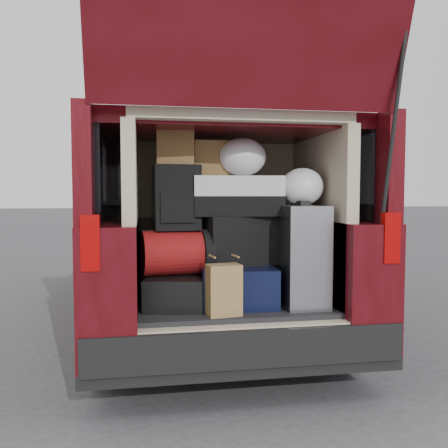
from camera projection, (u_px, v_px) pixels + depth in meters
The scene contains 15 objects.
ground at pixel (237, 393), 3.05m from camera, with size 80.00×80.00×0.00m, color #38383B.
minivan at pixel (202, 230), 4.82m from camera, with size 1.90×5.35×2.77m.
load_floor at pixel (229, 338), 3.30m from camera, with size 1.24×1.05×0.55m, color black.
black_hardshell at pixel (177, 290), 3.10m from camera, with size 0.37×0.50×0.20m, color black.
navy_hardshell at pixel (236, 283), 3.18m from camera, with size 0.48×0.59×0.26m, color black.
silver_roller at pixel (300, 255), 3.11m from camera, with size 0.27×0.44×0.65m, color silver.
kraft_bag at pixel (224, 290), 2.84m from camera, with size 0.20×0.13×0.31m, color olive.
red_duffel at pixel (176, 253), 3.08m from camera, with size 0.45×0.29×0.29m, color #9D170E.
black_soft_case at pixel (238, 240), 3.19m from camera, with size 0.46×0.27×0.33m, color black.
backpack at pixel (177, 198), 3.07m from camera, with size 0.30×0.18×0.42m, color black.
twotone_duffel at pixel (237, 196), 3.17m from camera, with size 0.59×0.30×0.26m, color silver.
grocery_sack_lower at pixel (176, 149), 3.08m from camera, with size 0.24×0.19×0.22m, color brown.
grocery_sack_upper at pixel (209, 159), 3.19m from camera, with size 0.23×0.19×0.23m, color brown.
plastic_bag_center at pixel (242, 157), 3.16m from camera, with size 0.32×0.30×0.25m, color white.
plastic_bag_right at pixel (302, 187), 3.13m from camera, with size 0.28×0.27×0.25m, color white.
Camera 1 is at (-0.58, -2.92, 1.28)m, focal length 38.00 mm.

